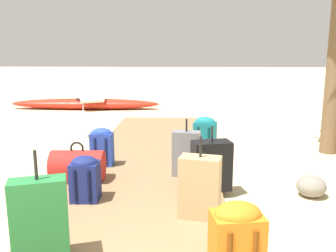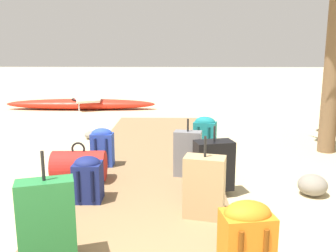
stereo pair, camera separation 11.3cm
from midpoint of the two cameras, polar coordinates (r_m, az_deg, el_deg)
name	(u,v)px [view 1 (the left image)]	position (r m, az deg, el deg)	size (l,w,h in m)	color
ground_plane	(144,189)	(4.43, -3.03, -9.77)	(60.00, 60.00, 0.00)	#CCB789
boardwalk	(149,167)	(5.08, -2.29, -6.44)	(1.80, 7.01, 0.08)	olive
suitcase_tan	(200,187)	(3.48, 5.91, -9.45)	(0.41, 0.30, 0.78)	tan
backpack_orange	(236,244)	(2.53, 11.92, -17.59)	(0.36, 0.30, 0.61)	orange
backpack_teal	(205,137)	(5.29, 6.35, -1.67)	(0.35, 0.28, 0.61)	#197A7F
backpack_navy	(85,177)	(3.93, -11.97, -7.78)	(0.29, 0.28, 0.48)	navy
backpack_blue	(102,146)	(5.03, -9.61, -3.05)	(0.30, 0.21, 0.52)	#2847B7
suitcase_black	(211,166)	(4.15, 7.53, -6.12)	(0.47, 0.33, 0.73)	black
suitcase_green	(40,221)	(2.92, -18.22, -13.79)	(0.44, 0.30, 0.86)	#237538
duffel_bag_red	(78,165)	(4.55, -13.15, -5.98)	(0.64, 0.39, 0.48)	red
suitcase_grey	(186,154)	(4.56, 3.56, -4.32)	(0.36, 0.23, 0.72)	slate
lounge_chair	(90,97)	(10.53, -11.73, 4.51)	(1.10, 1.62, 0.81)	white
kayak	(85,104)	(10.42, -12.47, 3.39)	(4.12, 0.66, 0.30)	red
rock_right_near	(311,186)	(4.50, 22.08, -8.67)	(0.33, 0.32, 0.24)	gray
rock_left_mid	(95,135)	(6.95, -10.89, -1.31)	(0.29, 0.25, 0.15)	gray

